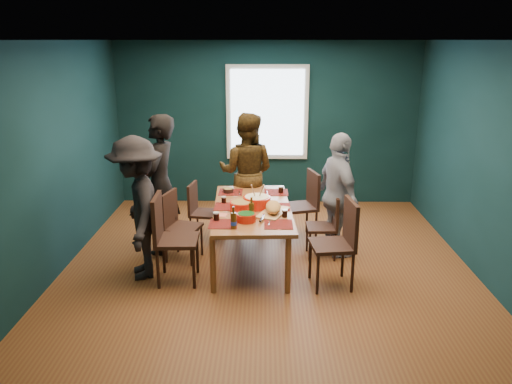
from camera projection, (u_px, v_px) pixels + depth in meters
The scene contains 26 objects.
room at pixel (268, 152), 6.17m from camera, with size 5.01×5.01×2.71m.
dining_table at pixel (252, 212), 6.21m from camera, with size 1.03×1.92×0.71m.
chair_left_far at pixel (199, 207), 6.90m from camera, with size 0.43×0.43×0.82m.
chair_left_mid at pixel (177, 220), 6.30m from camera, with size 0.49×0.49×0.88m.
chair_left_near at pixel (168, 232), 5.67m from camera, with size 0.48×0.48×1.04m.
chair_right_far at pixel (306, 200), 6.95m from camera, with size 0.54×0.54×0.96m.
chair_right_mid at pixel (328, 221), 6.37m from camera, with size 0.38×0.38×0.83m.
chair_right_near at pixel (340, 237), 5.58m from camera, with size 0.51×0.51×1.01m.
person_far_left at pixel (160, 185), 6.44m from camera, with size 0.66×0.44×1.82m, color black.
person_back at pixel (247, 172), 7.22m from camera, with size 0.84×0.65×1.73m, color black.
person_right at pixel (338, 196), 6.33m from camera, with size 0.94×0.39×1.61m, color white.
person_near_left at pixel (137, 208), 5.75m from camera, with size 1.09×0.62×1.68m, color black.
bowl_salad at pixel (242, 206), 6.03m from camera, with size 0.29×0.29×0.12m.
bowl_dumpling at pixel (257, 201), 6.16m from camera, with size 0.34×0.34×0.32m.
bowl_herbs at pixel (246, 217), 5.69m from camera, with size 0.22×0.22×0.10m.
cutting_board at pixel (273, 208), 5.94m from camera, with size 0.43×0.65×0.14m.
small_bowl at pixel (228, 190), 6.76m from camera, with size 0.14×0.14×0.06m.
beer_bottle_a at pixel (234, 221), 5.46m from camera, with size 0.07×0.07×0.25m.
beer_bottle_b at pixel (252, 210), 5.79m from camera, with size 0.06×0.06×0.25m.
cola_glass_a at pixel (216, 216), 5.71m from camera, with size 0.07×0.07×0.10m.
cola_glass_b at pixel (285, 213), 5.83m from camera, with size 0.07×0.07×0.09m.
cola_glass_c at pixel (281, 189), 6.74m from camera, with size 0.07×0.07×0.10m.
cola_glass_d at pixel (224, 199), 6.32m from camera, with size 0.06×0.06×0.09m.
napkin_a at pixel (284, 206), 6.21m from camera, with size 0.13×0.13×0.00m, color #E67461.
napkin_b at pixel (222, 215), 5.90m from camera, with size 0.13×0.13×0.00m, color #E67461.
napkin_c at pixel (279, 227), 5.53m from camera, with size 0.15×0.15×0.00m, color #E67461.
Camera 1 is at (-0.04, -5.78, 2.70)m, focal length 35.00 mm.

